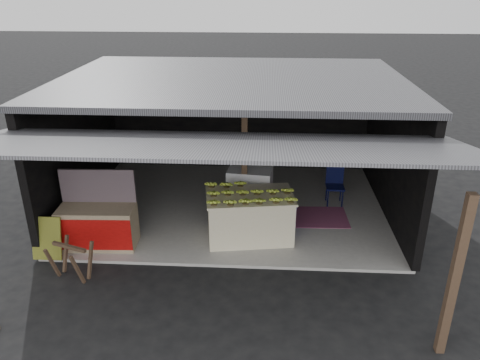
# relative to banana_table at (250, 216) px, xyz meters

# --- Properties ---
(ground) EXTENTS (80.00, 80.00, 0.00)m
(ground) POSITION_rel_banana_table_xyz_m (-0.45, -1.04, -0.54)
(ground) COLOR black
(ground) RESTS_ON ground
(concrete_slab) EXTENTS (7.00, 5.00, 0.06)m
(concrete_slab) POSITION_rel_banana_table_xyz_m (-0.45, 1.46, -0.51)
(concrete_slab) COLOR gray
(concrete_slab) RESTS_ON ground
(shophouse) EXTENTS (7.40, 7.29, 3.02)m
(shophouse) POSITION_rel_banana_table_xyz_m (-0.45, 1.77, 1.56)
(shophouse) COLOR black
(shophouse) RESTS_ON ground
(banana_table) EXTENTS (1.85, 1.30, 0.95)m
(banana_table) POSITION_rel_banana_table_xyz_m (0.00, 0.00, 0.00)
(banana_table) COLOR white
(banana_table) RESTS_ON concrete_slab
(banana_pile) EXTENTS (1.71, 1.18, 0.19)m
(banana_pile) POSITION_rel_banana_table_xyz_m (0.00, 0.00, 0.57)
(banana_pile) COLOR #CED82D
(banana_pile) RESTS_ON banana_table
(white_crate) EXTENTS (1.02, 0.75, 1.05)m
(white_crate) POSITION_rel_banana_table_xyz_m (-0.04, 1.08, 0.05)
(white_crate) COLOR white
(white_crate) RESTS_ON concrete_slab
(neighbor_stall) EXTENTS (1.48, 0.72, 1.50)m
(neighbor_stall) POSITION_rel_banana_table_xyz_m (-2.94, -0.47, -0.02)
(neighbor_stall) COLOR #998466
(neighbor_stall) RESTS_ON concrete_slab
(green_signboard) EXTENTS (0.55, 0.24, 0.81)m
(green_signboard) POSITION_rel_banana_table_xyz_m (-3.75, -0.98, -0.06)
(green_signboard) COLOR black
(green_signboard) RESTS_ON concrete_slab
(sawhorse) EXTENTS (0.76, 0.76, 0.67)m
(sawhorse) POSITION_rel_banana_table_xyz_m (-3.08, -1.52, -0.11)
(sawhorse) COLOR #463123
(sawhorse) RESTS_ON ground
(water_barrel) EXTENTS (0.34, 0.34, 0.51)m
(water_barrel) POSITION_rel_banana_table_xyz_m (0.78, 0.36, -0.22)
(water_barrel) COLOR navy
(water_barrel) RESTS_ON concrete_slab
(plastic_chair) EXTENTS (0.41, 0.41, 0.87)m
(plastic_chair) POSITION_rel_banana_table_xyz_m (1.91, 1.73, 0.03)
(plastic_chair) COLOR #090C34
(plastic_chair) RESTS_ON concrete_slab
(magenta_rug) EXTENTS (1.53, 1.04, 0.01)m
(magenta_rug) POSITION_rel_banana_table_xyz_m (1.37, 0.94, -0.47)
(magenta_rug) COLOR maroon
(magenta_rug) RESTS_ON concrete_slab
(picture_frames) EXTENTS (1.62, 0.04, 0.46)m
(picture_frames) POSITION_rel_banana_table_xyz_m (-0.62, 3.85, 1.39)
(picture_frames) COLOR black
(picture_frames) RESTS_ON shophouse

